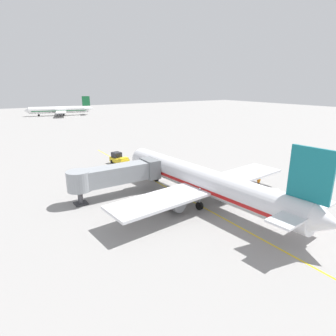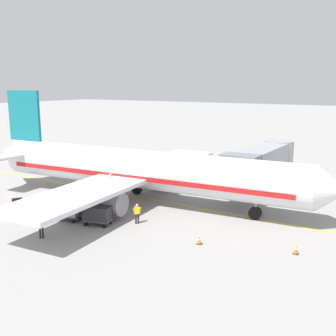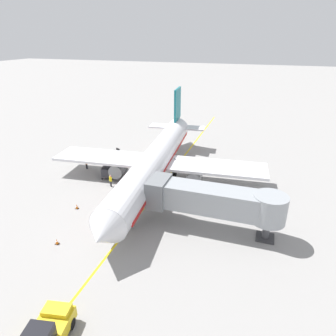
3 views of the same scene
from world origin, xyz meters
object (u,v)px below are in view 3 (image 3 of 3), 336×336
jet_bridge (214,200)px  baggage_cart_front (107,171)px  baggage_tug_lead (114,155)px  safety_cone_nose_left (77,206)px  parked_airliner (156,160)px  ground_crew_wing_walker (111,180)px  ground_crew_loader (86,163)px  safety_cone_nose_right (57,242)px  pushback_tractor (45,336)px  baggage_cart_second_in_train (114,163)px

jet_bridge → baggage_cart_front: 18.74m
baggage_tug_lead → safety_cone_nose_left: size_ratio=4.69×
parked_airliner → ground_crew_wing_walker: (5.24, 3.62, -2.23)m
baggage_cart_front → ground_crew_loader: bearing=-19.7°
parked_airliner → jet_bridge: parked_airliner is taller
ground_crew_wing_walker → safety_cone_nose_left: ground_crew_wing_walker is taller
parked_airliner → safety_cone_nose_right: (4.35, 16.36, -2.90)m
baggage_cart_front → ground_crew_loader: size_ratio=1.76×
pushback_tractor → baggage_cart_front: (9.13, -24.48, -0.15)m
parked_airliner → baggage_cart_front: parked_airliner is taller
safety_cone_nose_right → jet_bridge: bearing=-151.8°
jet_bridge → ground_crew_loader: 23.42m
pushback_tractor → safety_cone_nose_right: bearing=-55.8°
baggage_tug_lead → baggage_cart_second_in_train: baggage_tug_lead is taller
jet_bridge → baggage_cart_front: size_ratio=4.76×
jet_bridge → baggage_tug_lead: (19.29, -14.54, -2.74)m
baggage_cart_front → safety_cone_nose_left: 8.97m
parked_airliner → ground_crew_loader: (11.65, -0.49, -2.23)m
baggage_cart_front → ground_crew_loader: ground_crew_loader is taller
baggage_tug_lead → ground_crew_wing_walker: (-4.36, 9.31, 0.24)m
ground_crew_wing_walker → ground_crew_loader: bearing=-32.6°
safety_cone_nose_left → ground_crew_loader: bearing=-63.2°
jet_bridge → pushback_tractor: 18.60m
safety_cone_nose_left → ground_crew_wing_walker: bearing=-99.8°
parked_airliner → safety_cone_nose_left: bearing=57.7°
pushback_tractor → ground_crew_wing_walker: 23.12m
ground_crew_wing_walker → parked_airliner: bearing=-145.4°
baggage_cart_second_in_train → ground_crew_wing_walker: ground_crew_wing_walker is taller
jet_bridge → ground_crew_loader: bearing=-23.6°
pushback_tractor → ground_crew_loader: size_ratio=2.80×
ground_crew_wing_walker → ground_crew_loader: same height
baggage_tug_lead → ground_crew_wing_walker: ground_crew_wing_walker is taller
baggage_tug_lead → safety_cone_nose_left: bearing=101.7°
ground_crew_loader → pushback_tractor: bearing=117.5°
baggage_cart_second_in_train → pushback_tractor: bearing=109.3°
pushback_tractor → safety_cone_nose_right: (6.28, -9.23, -0.81)m
parked_airliner → baggage_cart_second_in_train: parked_airliner is taller
baggage_tug_lead → baggage_cart_second_in_train: 4.32m
baggage_cart_second_in_train → safety_cone_nose_right: baggage_cart_second_in_train is taller
baggage_cart_front → ground_crew_wing_walker: size_ratio=1.76×
ground_crew_loader → safety_cone_nose_left: (-5.31, 10.50, -0.66)m
ground_crew_wing_walker → ground_crew_loader: (6.41, -4.10, 0.00)m
jet_bridge → safety_cone_nose_left: 16.38m
baggage_cart_front → ground_crew_wing_walker: bearing=127.9°
pushback_tractor → baggage_cart_front: bearing=-69.6°
parked_airliner → safety_cone_nose_left: size_ratio=63.31×
ground_crew_wing_walker → safety_cone_nose_right: (-0.89, 12.74, -0.66)m
pushback_tractor → baggage_tug_lead: size_ratio=1.71×
baggage_cart_second_in_train → safety_cone_nose_left: baggage_cart_second_in_train is taller
baggage_cart_second_in_train → safety_cone_nose_right: bearing=100.3°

